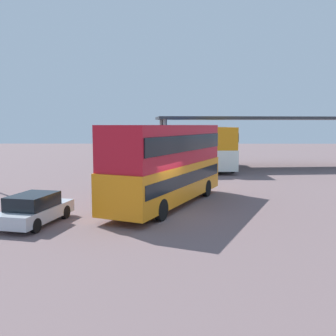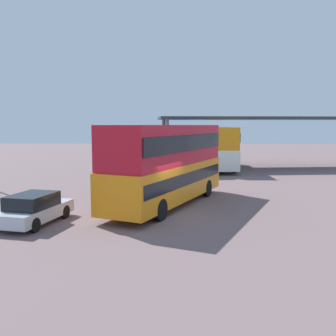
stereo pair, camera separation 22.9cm
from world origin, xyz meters
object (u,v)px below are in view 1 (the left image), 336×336
Objects in this scene: parked_hatchback at (35,209)px; double_decker_near_canopy at (177,145)px; double_decker_mid_row at (216,146)px; double_decker_main at (168,162)px.

double_decker_near_canopy reaches higher than parked_hatchback.
double_decker_mid_row is at bearing -94.16° from double_decker_near_canopy.
parked_hatchback is 23.62m from double_decker_mid_row.
double_decker_near_canopy is (6.43, 21.06, 1.67)m from parked_hatchback.
double_decker_mid_row is (3.80, 0.18, -0.10)m from double_decker_near_canopy.
parked_hatchback is 0.38× the size of double_decker_mid_row.
double_decker_mid_row is (10.23, 21.23, 1.57)m from parked_hatchback.
double_decker_mid_row is (4.53, 17.14, -0.10)m from double_decker_main.
parked_hatchback is at bearing 153.33° from double_decker_mid_row.
double_decker_main is at bearing -41.58° from parked_hatchback.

